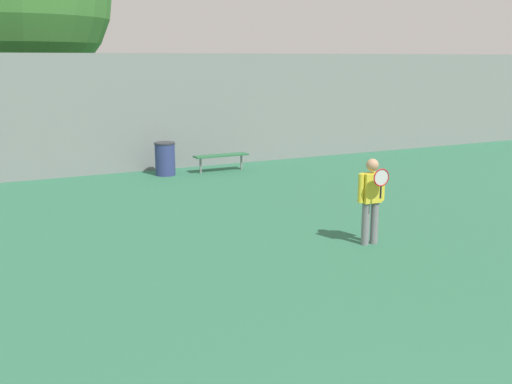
% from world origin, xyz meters
% --- Properties ---
extents(tennis_player, '(0.54, 0.41, 1.55)m').
position_xyz_m(tennis_player, '(3.35, 6.86, 0.87)').
color(tennis_player, slate).
rests_on(tennis_player, ground_plane).
extents(bench_courtside_near, '(1.63, 0.40, 0.50)m').
position_xyz_m(bench_courtside_near, '(3.75, 14.53, 0.45)').
color(bench_courtside_near, '#28663D').
rests_on(bench_courtside_near, ground_plane).
extents(trash_bin, '(0.59, 0.59, 0.94)m').
position_xyz_m(trash_bin, '(2.10, 14.72, 0.47)').
color(trash_bin, navy).
rests_on(trash_bin, ground_plane).
extents(back_fence, '(35.87, 0.06, 3.40)m').
position_xyz_m(back_fence, '(0.00, 15.65, 1.70)').
color(back_fence, gray).
rests_on(back_fence, ground_plane).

